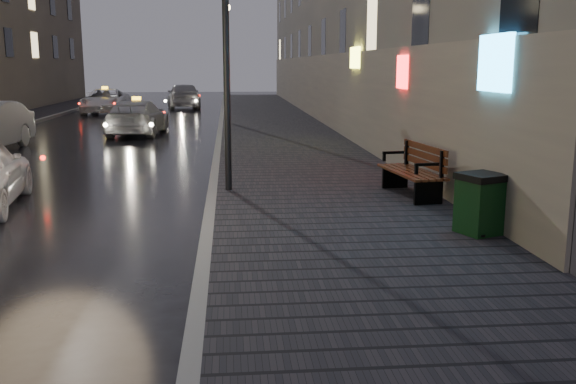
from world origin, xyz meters
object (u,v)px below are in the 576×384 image
(taxi_mid, at_px, (137,117))
(car_far, at_px, (184,95))
(bench, at_px, (415,170))
(trash_bin, at_px, (480,203))
(taxi_far, at_px, (106,101))
(lamp_near, at_px, (226,29))
(lamp_far, at_px, (227,48))

(taxi_mid, distance_m, car_far, 15.72)
(bench, distance_m, car_far, 30.12)
(bench, xyz_separation_m, taxi_mid, (-7.41, 13.68, 0.02))
(bench, distance_m, taxi_mid, 15.56)
(trash_bin, bearing_deg, taxi_far, 89.73)
(taxi_far, distance_m, car_far, 5.57)
(trash_bin, relative_size, taxi_far, 0.19)
(lamp_near, height_order, bench, lamp_near)
(bench, relative_size, taxi_far, 0.42)
(bench, xyz_separation_m, car_far, (-6.62, 29.39, 0.15))
(lamp_near, distance_m, bench, 4.80)
(taxi_mid, bearing_deg, car_far, -88.94)
(lamp_near, relative_size, lamp_far, 1.00)
(lamp_near, bearing_deg, taxi_mid, 105.96)
(lamp_near, relative_size, car_far, 1.09)
(bench, height_order, car_far, car_far)
(trash_bin, xyz_separation_m, taxi_mid, (-7.59, 16.69, 0.06))
(lamp_near, distance_m, taxi_mid, 13.52)
(trash_bin, distance_m, taxi_mid, 18.33)
(bench, distance_m, taxi_far, 27.99)
(lamp_far, distance_m, taxi_far, 11.67)
(lamp_near, relative_size, trash_bin, 5.51)
(lamp_near, bearing_deg, car_far, 95.73)
(bench, bearing_deg, taxi_mid, 111.43)
(lamp_near, xyz_separation_m, taxi_far, (-7.11, 24.83, -2.79))
(lamp_near, xyz_separation_m, taxi_mid, (-3.64, 12.71, -2.80))
(lamp_far, bearing_deg, bench, -77.47)
(trash_bin, xyz_separation_m, car_far, (-6.80, 32.39, 0.19))
(trash_bin, bearing_deg, bench, 72.16)
(lamp_near, relative_size, taxi_far, 1.05)
(taxi_mid, bearing_deg, bench, 122.35)
(trash_bin, relative_size, taxi_mid, 0.20)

